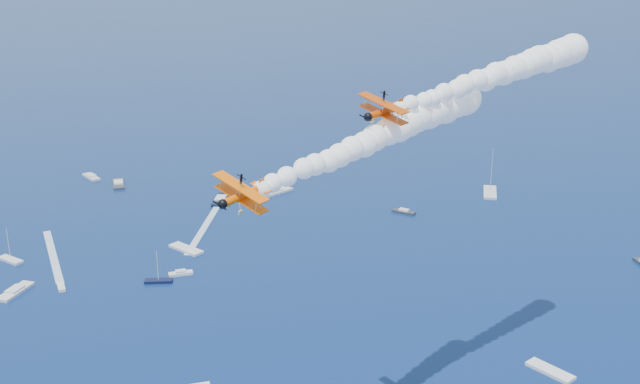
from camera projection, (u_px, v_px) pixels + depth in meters
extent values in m
cube|color=black|center=(221.00, 200.00, 256.28)|extent=(7.18, 12.67, 0.70)
cube|color=white|center=(61.00, 287.00, 195.85)|extent=(2.59, 5.34, 0.70)
cube|color=white|center=(186.00, 249.00, 218.10)|extent=(9.32, 10.55, 0.70)
cube|color=silver|center=(91.00, 177.00, 278.69)|extent=(6.83, 9.79, 0.70)
cube|color=black|center=(159.00, 281.00, 198.95)|extent=(7.14, 3.16, 0.70)
cube|color=silver|center=(490.00, 192.00, 263.06)|extent=(8.74, 13.50, 0.70)
cube|color=silver|center=(11.00, 260.00, 211.20)|extent=(7.23, 7.39, 0.70)
cube|color=#2E333D|center=(404.00, 212.00, 245.67)|extent=(6.94, 6.56, 0.70)
cube|color=silver|center=(15.00, 291.00, 193.37)|extent=(8.19, 11.03, 0.70)
cube|color=white|center=(550.00, 371.00, 159.50)|extent=(7.56, 10.20, 0.70)
cube|color=silver|center=(273.00, 192.00, 263.16)|extent=(14.44, 11.50, 0.70)
cube|color=#303640|center=(119.00, 184.00, 271.53)|extent=(4.45, 11.61, 0.70)
cube|color=silver|center=(181.00, 273.00, 203.10)|extent=(6.27, 2.57, 0.70)
cube|color=white|center=(203.00, 229.00, 232.81)|extent=(12.88, 36.96, 0.04)
cube|color=white|center=(53.00, 255.00, 214.74)|extent=(9.29, 37.67, 0.04)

